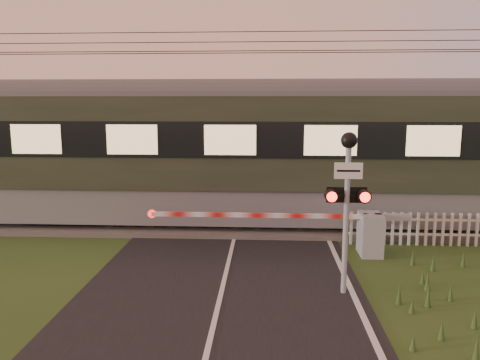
{
  "coord_description": "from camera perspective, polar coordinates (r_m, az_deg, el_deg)",
  "views": [
    {
      "loc": [
        0.91,
        -8.31,
        3.95
      ],
      "look_at": [
        0.27,
        3.2,
        2.05
      ],
      "focal_mm": 35.0,
      "sensor_mm": 36.0,
      "label": 1
    }
  ],
  "objects": [
    {
      "name": "ground",
      "position": [
        9.25,
        -2.88,
        -15.92
      ],
      "size": [
        160.0,
        160.0,
        0.0
      ],
      "primitive_type": "plane",
      "color": "#2C451A",
      "rests_on": "ground"
    },
    {
      "name": "road",
      "position": [
        9.03,
        -2.92,
        -16.5
      ],
      "size": [
        6.0,
        140.0,
        0.03
      ],
      "color": "black",
      "rests_on": "ground"
    },
    {
      "name": "track_bed",
      "position": [
        15.34,
        -0.31,
        -5.29
      ],
      "size": [
        140.0,
        3.4,
        0.39
      ],
      "color": "#47423D",
      "rests_on": "ground"
    },
    {
      "name": "overhead_wires",
      "position": [
        14.94,
        -0.33,
        16.2
      ],
      "size": [
        120.0,
        0.62,
        0.62
      ],
      "color": "black",
      "rests_on": "ground"
    },
    {
      "name": "boom_gate",
      "position": [
        12.71,
        14.16,
        -6.1
      ],
      "size": [
        6.9,
        0.85,
        1.13
      ],
      "color": "gray",
      "rests_on": "ground"
    },
    {
      "name": "crossing_signal",
      "position": [
        9.68,
        12.96,
        -0.53
      ],
      "size": [
        0.86,
        0.35,
        3.38
      ],
      "color": "gray",
      "rests_on": "ground"
    },
    {
      "name": "picket_fence",
      "position": [
        14.03,
        20.85,
        -5.58
      ],
      "size": [
        3.91,
        0.08,
        0.94
      ],
      "color": "silver",
      "rests_on": "ground"
    }
  ]
}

